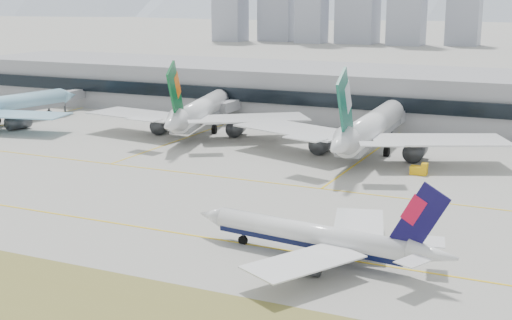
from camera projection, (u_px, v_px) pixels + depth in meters
The scene contains 7 objects.
ground at pixel (166, 220), 120.40m from camera, with size 3000.00×3000.00×0.00m, color #9F9D95.
taxiing_airliner at pixel (319, 237), 101.81m from camera, with size 41.05×35.46×13.79m.
widebody_korean at pixel (0, 107), 207.16m from camera, with size 56.24×55.72×20.36m.
widebody_eva at pixel (200, 112), 194.52m from camera, with size 60.77×60.59×22.31m.
widebody_cathay at pixel (370, 130), 167.74m from camera, with size 65.90×64.45×23.50m.
terminal at pixel (362, 93), 220.28m from camera, with size 280.00×43.10×15.00m.
gse_c at pixel (420, 170), 150.77m from camera, with size 3.55×2.00×2.60m.
Camera 1 is at (62.04, -98.03, 37.06)m, focal length 50.00 mm.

